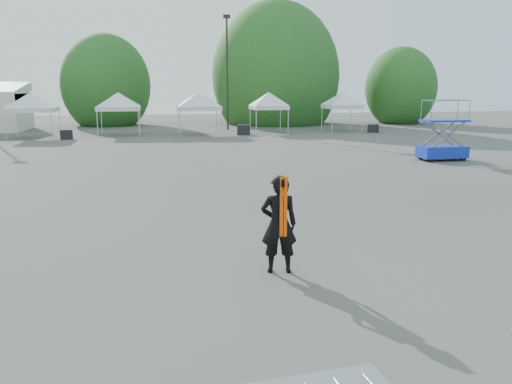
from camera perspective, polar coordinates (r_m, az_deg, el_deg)
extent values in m
plane|color=#474442|center=(13.28, 3.15, -4.23)|extent=(120.00, 120.00, 0.00)
cylinder|color=black|center=(44.80, -3.30, 13.18)|extent=(0.16, 0.16, 9.50)
cube|color=black|center=(45.19, -3.38, 19.40)|extent=(0.60, 0.25, 0.30)
cylinder|color=#382314|center=(52.64, -16.58, 8.57)|extent=(0.36, 0.36, 2.27)
ellipsoid|color=#26521B|center=(52.58, -16.76, 11.62)|extent=(4.16, 4.16, 4.78)
cylinder|color=#382314|center=(52.83, 2.22, 9.34)|extent=(0.36, 0.36, 2.80)
ellipsoid|color=#26521B|center=(52.80, 2.25, 13.08)|extent=(5.12, 5.12, 5.89)
cylinder|color=#382314|center=(55.47, 16.05, 8.65)|extent=(0.36, 0.36, 2.10)
ellipsoid|color=#26521B|center=(55.41, 16.20, 11.32)|extent=(3.84, 3.84, 4.42)
cylinder|color=silver|center=(39.76, -26.74, 6.72)|extent=(0.06, 0.06, 2.00)
cylinder|color=silver|center=(39.04, -22.30, 7.02)|extent=(0.06, 0.06, 2.00)
cylinder|color=silver|center=(42.77, -25.65, 7.09)|extent=(0.06, 0.06, 2.00)
cylinder|color=silver|center=(42.10, -21.51, 7.37)|extent=(0.06, 0.06, 2.00)
cube|color=white|center=(40.83, -24.18, 8.57)|extent=(3.32, 3.32, 0.30)
pyramid|color=white|center=(40.80, -24.33, 10.31)|extent=(4.70, 4.70, 1.10)
cylinder|color=silver|center=(39.73, -17.67, 7.41)|extent=(0.06, 0.06, 2.00)
cylinder|color=silver|center=(39.50, -13.24, 7.63)|extent=(0.06, 0.06, 2.00)
cylinder|color=silver|center=(42.75, -17.23, 7.71)|extent=(0.06, 0.06, 2.00)
cylinder|color=silver|center=(42.54, -13.11, 7.91)|extent=(0.06, 0.06, 2.00)
cube|color=white|center=(41.05, -15.40, 9.18)|extent=(3.25, 3.25, 0.30)
pyramid|color=white|center=(41.02, -15.49, 10.92)|extent=(4.59, 4.59, 1.10)
cylinder|color=silver|center=(38.70, -8.66, 7.73)|extent=(0.06, 0.06, 2.00)
cylinder|color=silver|center=(38.97, -3.99, 7.86)|extent=(0.06, 0.06, 2.00)
cylinder|color=silver|center=(41.84, -8.86, 8.02)|extent=(0.06, 0.06, 2.00)
cylinder|color=silver|center=(42.09, -4.53, 8.14)|extent=(0.06, 0.06, 2.00)
cube|color=white|center=(40.31, -6.55, 9.48)|extent=(3.35, 3.35, 0.30)
pyramid|color=white|center=(40.28, -6.59, 11.26)|extent=(4.74, 4.74, 1.10)
cylinder|color=silver|center=(40.23, 0.02, 8.01)|extent=(0.06, 0.06, 2.00)
cylinder|color=silver|center=(40.82, 3.70, 8.04)|extent=(0.06, 0.06, 2.00)
cylinder|color=silver|center=(42.82, -0.67, 8.24)|extent=(0.06, 0.06, 2.00)
cylinder|color=silver|center=(43.38, 2.80, 8.27)|extent=(0.06, 0.06, 2.00)
cube|color=white|center=(41.74, 1.47, 9.63)|extent=(2.84, 2.84, 0.30)
pyramid|color=white|center=(41.71, 1.48, 11.34)|extent=(4.02, 4.02, 1.10)
cylinder|color=silver|center=(42.46, 8.70, 8.08)|extent=(0.06, 0.06, 2.00)
cylinder|color=silver|center=(43.44, 12.07, 8.03)|extent=(0.06, 0.06, 2.00)
cylinder|color=silver|center=(44.99, 7.53, 8.31)|extent=(0.06, 0.06, 2.00)
cylinder|color=silver|center=(45.92, 10.75, 8.28)|extent=(0.06, 0.06, 2.00)
cube|color=white|center=(44.13, 9.81, 9.58)|extent=(2.89, 2.89, 0.30)
pyramid|color=white|center=(44.10, 9.87, 11.20)|extent=(4.09, 4.09, 1.10)
imported|color=black|center=(9.97, 2.63, -3.71)|extent=(0.78, 0.57, 2.00)
cube|color=#F84904|center=(9.69, 2.93, -1.75)|extent=(0.16, 0.03, 1.20)
cube|color=#110DB2|center=(27.51, 20.49, 4.34)|extent=(2.39, 1.22, 0.60)
cube|color=#110DB2|center=(27.37, 20.73, 7.64)|extent=(2.29, 1.17, 0.10)
cylinder|color=black|center=(26.66, 19.38, 3.62)|extent=(0.36, 0.15, 0.36)
cylinder|color=black|center=(27.62, 22.56, 3.65)|extent=(0.36, 0.15, 0.36)
cylinder|color=black|center=(27.50, 18.32, 3.93)|extent=(0.36, 0.15, 0.36)
cylinder|color=black|center=(28.44, 21.45, 3.95)|extent=(0.36, 0.15, 0.36)
cube|color=black|center=(38.97, -20.86, 6.13)|extent=(0.98, 0.83, 0.66)
cube|color=black|center=(39.97, -1.44, 7.12)|extent=(1.12, 0.93, 0.80)
cube|color=black|center=(43.26, 13.25, 7.09)|extent=(1.03, 0.90, 0.67)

